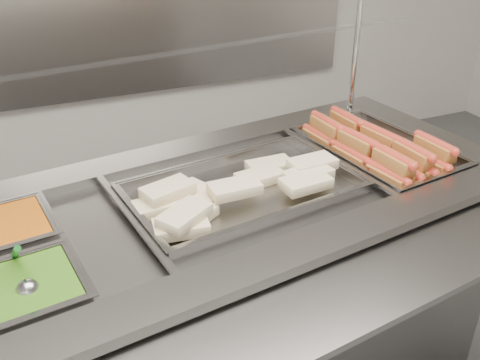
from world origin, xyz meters
name	(u,v)px	position (x,y,z in m)	size (l,w,h in m)	color
steam_counter	(228,304)	(-0.12, 0.51, 0.46)	(2.03, 1.11, 0.93)	slate
tray_rail	(333,300)	(-0.05, -0.02, 0.87)	(1.87, 0.62, 0.05)	gray
sneeze_guard	(189,55)	(-0.15, 0.73, 1.30)	(1.72, 0.53, 0.45)	silver
pan_hotdogs	(376,156)	(0.51, 0.59, 0.88)	(0.42, 0.61, 0.10)	gray
pan_wraps	(243,193)	(-0.06, 0.51, 0.90)	(0.75, 0.50, 0.07)	gray
pan_peas	(16,303)	(-0.76, 0.27, 0.88)	(0.34, 0.29, 0.10)	gray
hotdogs_in_buns	(373,147)	(0.48, 0.58, 0.93)	(0.34, 0.56, 0.12)	#965C1F
tortilla_wraps	(226,192)	(-0.13, 0.49, 0.93)	(0.68, 0.37, 0.07)	beige
serving_spoon	(26,283)	(-0.73, 0.27, 0.93)	(0.06, 0.18, 0.15)	#A1A2A6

